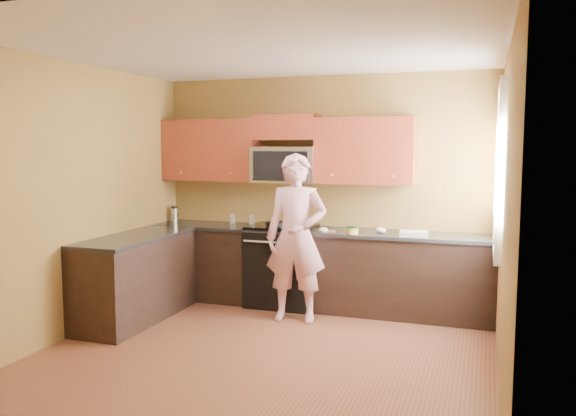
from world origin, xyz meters
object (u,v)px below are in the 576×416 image
at_px(stove, 282,265).
at_px(woman, 296,238).
at_px(travel_mug, 174,221).
at_px(microwave, 286,182).
at_px(butter_tub, 352,234).
at_px(frying_pan, 277,227).

bearing_deg(stove, woman, -56.71).
xyz_separation_m(stove, travel_mug, (-1.50, 0.11, 0.45)).
distance_m(microwave, butter_tub, 1.08).
xyz_separation_m(woman, travel_mug, (-1.84, 0.63, 0.02)).
xyz_separation_m(woman, frying_pan, (-0.37, 0.40, 0.05)).
distance_m(woman, frying_pan, 0.55).
height_order(stove, woman, woman).
relative_size(stove, microwave, 1.25).
bearing_deg(travel_mug, woman, -18.98).
distance_m(frying_pan, butter_tub, 0.91).
height_order(woman, frying_pan, woman).
bearing_deg(stove, frying_pan, -100.71).
distance_m(butter_tub, travel_mug, 2.40).
bearing_deg(woman, butter_tub, 24.86).
bearing_deg(butter_tub, travel_mug, 172.77).
distance_m(stove, travel_mug, 1.57).
height_order(frying_pan, travel_mug, travel_mug).
bearing_deg(butter_tub, stove, 167.68).
height_order(woman, butter_tub, woman).
relative_size(woman, travel_mug, 9.53).
distance_m(woman, travel_mug, 1.95).
bearing_deg(travel_mug, frying_pan, -9.07).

